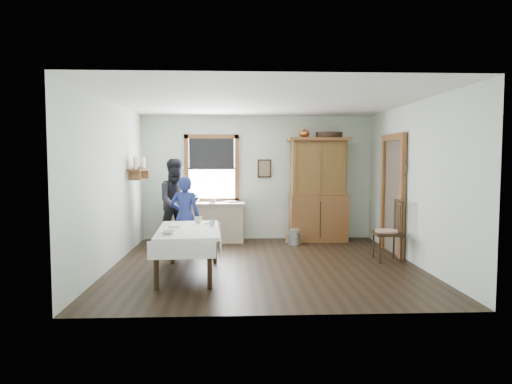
% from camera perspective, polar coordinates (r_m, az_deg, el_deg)
% --- Properties ---
extents(room, '(5.01, 5.01, 2.70)m').
position_cam_1_polar(room, '(7.52, 1.11, 1.05)').
color(room, black).
rests_on(room, ground).
extents(window, '(1.18, 0.07, 1.48)m').
position_cam_1_polar(window, '(9.98, -5.55, 3.41)').
color(window, white).
rests_on(window, room).
extents(doorway, '(0.09, 1.14, 2.22)m').
position_cam_1_polar(doorway, '(8.87, 16.78, 0.13)').
color(doorway, '#4E4437').
rests_on(doorway, room).
extents(wall_shelf, '(0.24, 1.00, 0.44)m').
position_cam_1_polar(wall_shelf, '(9.23, -14.38, 2.87)').
color(wall_shelf, brown).
rests_on(wall_shelf, room).
extents(framed_picture, '(0.30, 0.04, 0.40)m').
position_cam_1_polar(framed_picture, '(9.98, 1.06, 2.95)').
color(framed_picture, black).
rests_on(framed_picture, room).
extents(rug_beater, '(0.01, 0.27, 0.27)m').
position_cam_1_polar(rug_beater, '(8.33, 18.08, 3.69)').
color(rug_beater, black).
rests_on(rug_beater, room).
extents(work_counter, '(1.48, 0.61, 0.84)m').
position_cam_1_polar(work_counter, '(9.77, -5.72, -3.76)').
color(work_counter, tan).
rests_on(work_counter, room).
extents(china_hutch, '(1.30, 0.63, 2.21)m').
position_cam_1_polar(china_hutch, '(9.84, 7.78, 0.30)').
color(china_hutch, brown).
rests_on(china_hutch, room).
extents(dining_table, '(1.05, 1.84, 0.71)m').
position_cam_1_polar(dining_table, '(7.00, -8.38, -7.43)').
color(dining_table, white).
rests_on(dining_table, room).
extents(spindle_chair, '(0.51, 0.51, 1.06)m').
position_cam_1_polar(spindle_chair, '(8.17, 16.09, -4.64)').
color(spindle_chair, black).
rests_on(spindle_chair, room).
extents(pail, '(0.33, 0.33, 0.27)m').
position_cam_1_polar(pail, '(9.44, 4.80, -5.76)').
color(pail, '#A0A3A9').
rests_on(pail, room).
extents(wicker_basket, '(0.42, 0.35, 0.21)m').
position_cam_1_polar(wicker_basket, '(9.71, 4.89, -5.66)').
color(wicker_basket, olive).
rests_on(wicker_basket, room).
extents(woman_blue, '(0.52, 0.36, 1.34)m').
position_cam_1_polar(woman_blue, '(8.34, -8.87, -3.37)').
color(woman_blue, navy).
rests_on(woman_blue, room).
extents(figure_dark, '(0.95, 0.84, 1.64)m').
position_cam_1_polar(figure_dark, '(9.37, -9.79, -1.67)').
color(figure_dark, black).
rests_on(figure_dark, room).
extents(table_cup_a, '(0.17, 0.17, 0.10)m').
position_cam_1_polar(table_cup_a, '(7.53, -7.24, -3.47)').
color(table_cup_a, silver).
rests_on(table_cup_a, dining_table).
extents(table_cup_b, '(0.13, 0.13, 0.10)m').
position_cam_1_polar(table_cup_b, '(7.16, -5.53, -3.87)').
color(table_cup_b, silver).
rests_on(table_cup_b, dining_table).
extents(table_bowl, '(0.23, 0.23, 0.06)m').
position_cam_1_polar(table_bowl, '(6.47, -11.00, -4.98)').
color(table_bowl, silver).
rests_on(table_bowl, dining_table).
extents(counter_book, '(0.28, 0.30, 0.02)m').
position_cam_1_polar(counter_book, '(9.72, -3.73, -1.24)').
color(counter_book, brown).
rests_on(counter_book, work_counter).
extents(counter_bowl, '(0.20, 0.20, 0.06)m').
position_cam_1_polar(counter_bowl, '(9.84, -7.60, -1.09)').
color(counter_bowl, silver).
rests_on(counter_bowl, work_counter).
extents(shelf_bowl, '(0.22, 0.22, 0.05)m').
position_cam_1_polar(shelf_bowl, '(9.24, -14.37, 3.02)').
color(shelf_bowl, silver).
rests_on(shelf_bowl, wall_shelf).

